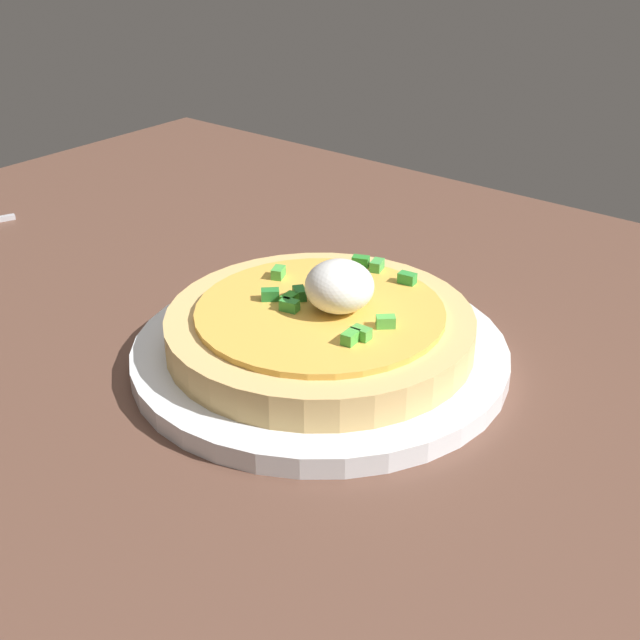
% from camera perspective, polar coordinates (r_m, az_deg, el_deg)
% --- Properties ---
extents(dining_table, '(1.23, 0.73, 0.03)m').
position_cam_1_polar(dining_table, '(0.65, 5.26, -3.16)').
color(dining_table, brown).
rests_on(dining_table, ground).
extents(plate, '(0.27, 0.27, 0.01)m').
position_cam_1_polar(plate, '(0.62, 0.00, -2.26)').
color(plate, white).
rests_on(plate, dining_table).
extents(pizza, '(0.22, 0.22, 0.07)m').
position_cam_1_polar(pizza, '(0.60, 0.08, -0.34)').
color(pizza, '#DAB26D').
rests_on(pizza, plate).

